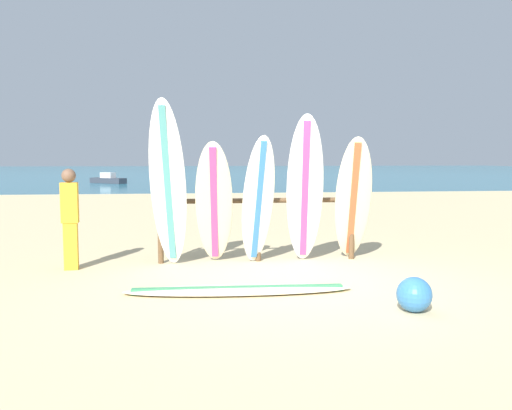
{
  "coord_description": "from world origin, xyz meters",
  "views": [
    {
      "loc": [
        -1.44,
        -6.62,
        1.68
      ],
      "look_at": [
        -0.43,
        1.98,
        0.89
      ],
      "focal_mm": 36.46,
      "sensor_mm": 36.0,
      "label": 1
    }
  ],
  "objects_px": {
    "surfboard_rack": "(258,215)",
    "surfboard_leaning_center_left": "(258,201)",
    "surfboard_leaning_left": "(214,204)",
    "surfboard_leaning_center_right": "(353,200)",
    "beach_ball": "(414,295)",
    "surfboard_leaning_center": "(305,191)",
    "beachgoer_standing": "(70,214)",
    "surfboard_lying_on_sand": "(238,290)",
    "small_boat_offshore": "(108,179)",
    "surfboard_leaning_far_left": "(168,185)"
  },
  "relations": [
    {
      "from": "surfboard_rack",
      "to": "surfboard_leaning_center_left",
      "type": "bearing_deg",
      "value": -96.76
    },
    {
      "from": "surfboard_leaning_left",
      "to": "surfboard_leaning_center_right",
      "type": "xyz_separation_m",
      "value": [
        2.22,
        0.04,
        0.04
      ]
    },
    {
      "from": "surfboard_leaning_center_left",
      "to": "surfboard_rack",
      "type": "bearing_deg",
      "value": 83.24
    },
    {
      "from": "surfboard_leaning_center_right",
      "to": "beach_ball",
      "type": "bearing_deg",
      "value": -93.03
    },
    {
      "from": "surfboard_leaning_center",
      "to": "beach_ball",
      "type": "distance_m",
      "value": 2.84
    },
    {
      "from": "surfboard_leaning_left",
      "to": "surfboard_leaning_center_left",
      "type": "xyz_separation_m",
      "value": [
        0.69,
        0.02,
        0.05
      ]
    },
    {
      "from": "surfboard_leaning_center_left",
      "to": "beachgoer_standing",
      "type": "bearing_deg",
      "value": -179.32
    },
    {
      "from": "surfboard_leaning_center_left",
      "to": "surfboard_leaning_center",
      "type": "distance_m",
      "value": 0.74
    },
    {
      "from": "surfboard_rack",
      "to": "surfboard_lying_on_sand",
      "type": "bearing_deg",
      "value": -104.05
    },
    {
      "from": "surfboard_leaning_center_left",
      "to": "surfboard_leaning_center",
      "type": "relative_size",
      "value": 0.87
    },
    {
      "from": "surfboard_leaning_center_left",
      "to": "small_boat_offshore",
      "type": "bearing_deg",
      "value": 103.89
    },
    {
      "from": "surfboard_leaning_far_left",
      "to": "surfboard_lying_on_sand",
      "type": "distance_m",
      "value": 2.16
    },
    {
      "from": "surfboard_leaning_center",
      "to": "small_boat_offshore",
      "type": "bearing_deg",
      "value": 105.26
    },
    {
      "from": "surfboard_leaning_center",
      "to": "beach_ball",
      "type": "height_order",
      "value": "surfboard_leaning_center"
    },
    {
      "from": "surfboard_leaning_center_left",
      "to": "surfboard_leaning_center_right",
      "type": "relative_size",
      "value": 1.01
    },
    {
      "from": "surfboard_leaning_center_left",
      "to": "surfboard_leaning_center_right",
      "type": "xyz_separation_m",
      "value": [
        1.53,
        0.03,
        -0.01
      ]
    },
    {
      "from": "surfboard_rack",
      "to": "beach_ball",
      "type": "distance_m",
      "value": 3.32
    },
    {
      "from": "surfboard_rack",
      "to": "beach_ball",
      "type": "bearing_deg",
      "value": -65.58
    },
    {
      "from": "small_boat_offshore",
      "to": "beach_ball",
      "type": "distance_m",
      "value": 30.6
    },
    {
      "from": "surfboard_leaning_center",
      "to": "beachgoer_standing",
      "type": "distance_m",
      "value": 3.57
    },
    {
      "from": "small_boat_offshore",
      "to": "surfboard_leaning_center",
      "type": "bearing_deg",
      "value": -74.74
    },
    {
      "from": "surfboard_leaning_far_left",
      "to": "surfboard_lying_on_sand",
      "type": "relative_size",
      "value": 0.88
    },
    {
      "from": "surfboard_rack",
      "to": "surfboard_leaning_center_right",
      "type": "xyz_separation_m",
      "value": [
        1.5,
        -0.26,
        0.26
      ]
    },
    {
      "from": "surfboard_leaning_left",
      "to": "surfboard_leaning_center_left",
      "type": "distance_m",
      "value": 0.69
    },
    {
      "from": "surfboard_lying_on_sand",
      "to": "surfboard_rack",
      "type": "bearing_deg",
      "value": 75.95
    },
    {
      "from": "surfboard_leaning_center_right",
      "to": "surfboard_lying_on_sand",
      "type": "height_order",
      "value": "surfboard_leaning_center_right"
    },
    {
      "from": "surfboard_lying_on_sand",
      "to": "small_boat_offshore",
      "type": "distance_m",
      "value": 29.15
    },
    {
      "from": "surfboard_rack",
      "to": "surfboard_lying_on_sand",
      "type": "relative_size",
      "value": 1.12
    },
    {
      "from": "surfboard_rack",
      "to": "surfboard_leaning_left",
      "type": "bearing_deg",
      "value": -157.3
    },
    {
      "from": "surfboard_leaning_center_right",
      "to": "beachgoer_standing",
      "type": "bearing_deg",
      "value": -179.21
    },
    {
      "from": "surfboard_leaning_center_left",
      "to": "surfboard_leaning_center_right",
      "type": "height_order",
      "value": "surfboard_leaning_center_left"
    },
    {
      "from": "surfboard_leaning_far_left",
      "to": "small_boat_offshore",
      "type": "relative_size",
      "value": 1.0
    },
    {
      "from": "surfboard_leaning_center_left",
      "to": "beach_ball",
      "type": "bearing_deg",
      "value": -62.76
    },
    {
      "from": "beach_ball",
      "to": "beachgoer_standing",
      "type": "bearing_deg",
      "value": 147.78
    },
    {
      "from": "surfboard_leaning_left",
      "to": "surfboard_lying_on_sand",
      "type": "distance_m",
      "value": 1.9
    },
    {
      "from": "surfboard_lying_on_sand",
      "to": "small_boat_offshore",
      "type": "height_order",
      "value": "small_boat_offshore"
    },
    {
      "from": "surfboard_leaning_center",
      "to": "surfboard_lying_on_sand",
      "type": "xyz_separation_m",
      "value": [
        -1.17,
        -1.54,
        -1.13
      ]
    },
    {
      "from": "surfboard_leaning_far_left",
      "to": "beachgoer_standing",
      "type": "distance_m",
      "value": 1.53
    },
    {
      "from": "surfboard_leaning_far_left",
      "to": "small_boat_offshore",
      "type": "height_order",
      "value": "surfboard_leaning_far_left"
    },
    {
      "from": "surfboard_leaning_left",
      "to": "small_boat_offshore",
      "type": "height_order",
      "value": "surfboard_leaning_left"
    },
    {
      "from": "surfboard_leaning_center",
      "to": "surfboard_lying_on_sand",
      "type": "height_order",
      "value": "surfboard_leaning_center"
    },
    {
      "from": "surfboard_leaning_far_left",
      "to": "surfboard_leaning_center",
      "type": "xyz_separation_m",
      "value": [
        2.09,
        0.03,
        -0.1
      ]
    },
    {
      "from": "surfboard_leaning_left",
      "to": "beach_ball",
      "type": "bearing_deg",
      "value": -52.22
    },
    {
      "from": "surfboard_lying_on_sand",
      "to": "small_boat_offshore",
      "type": "xyz_separation_m",
      "value": [
        -6.19,
        28.49,
        0.22
      ]
    },
    {
      "from": "surfboard_leaning_center_left",
      "to": "surfboard_leaning_center",
      "type": "height_order",
      "value": "surfboard_leaning_center"
    },
    {
      "from": "surfboard_rack",
      "to": "surfboard_lying_on_sand",
      "type": "xyz_separation_m",
      "value": [
        -0.49,
        -1.94,
        -0.71
      ]
    },
    {
      "from": "surfboard_leaning_center_right",
      "to": "surfboard_leaning_far_left",
      "type": "bearing_deg",
      "value": -176.59
    },
    {
      "from": "surfboard_leaning_center_left",
      "to": "beachgoer_standing",
      "type": "relative_size",
      "value": 1.33
    },
    {
      "from": "surfboard_leaning_center_left",
      "to": "surfboard_lying_on_sand",
      "type": "bearing_deg",
      "value": -105.28
    },
    {
      "from": "surfboard_rack",
      "to": "beachgoer_standing",
      "type": "relative_size",
      "value": 2.13
    }
  ]
}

